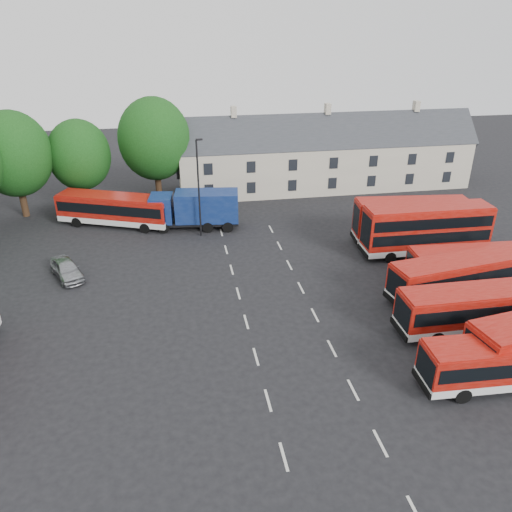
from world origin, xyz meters
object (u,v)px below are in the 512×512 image
object	(u,v)px
box_truck	(196,208)
lamppost	(199,186)
bus_dd_south	(426,227)
silver_car	(67,269)

from	to	relation	value
box_truck	lamppost	bearing A→B (deg)	-74.59
bus_dd_south	box_truck	xyz separation A→B (m)	(-19.56, 9.54, -0.48)
silver_car	lamppost	xyz separation A→B (m)	(11.42, 6.63, 4.26)
bus_dd_south	silver_car	world-z (taller)	bus_dd_south
box_truck	silver_car	bearing A→B (deg)	-134.69
box_truck	lamppost	distance (m)	3.57
box_truck	lamppost	xyz separation A→B (m)	(0.29, -2.05, 2.91)
silver_car	bus_dd_south	bearing A→B (deg)	-26.85
silver_car	lamppost	bearing A→B (deg)	4.91
bus_dd_south	box_truck	distance (m)	21.77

